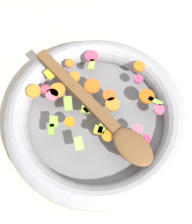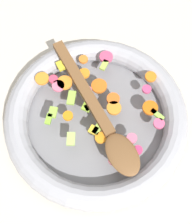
% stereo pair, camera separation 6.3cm
% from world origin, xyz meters
% --- Properties ---
extents(ground_plane, '(4.00, 4.00, 0.00)m').
position_xyz_m(ground_plane, '(0.00, 0.00, 0.00)').
color(ground_plane, beige).
extents(skillet, '(0.39, 0.39, 0.05)m').
position_xyz_m(skillet, '(0.00, 0.00, 0.02)').
color(skillet, slate).
rests_on(skillet, ground_plane).
extents(chopped_vegetables, '(0.28, 0.25, 0.01)m').
position_xyz_m(chopped_vegetables, '(-0.02, 0.02, 0.05)').
color(chopped_vegetables, orange).
rests_on(chopped_vegetables, skillet).
extents(wooden_spoon, '(0.32, 0.16, 0.01)m').
position_xyz_m(wooden_spoon, '(0.02, -0.01, 0.06)').
color(wooden_spoon, brown).
rests_on(wooden_spoon, chopped_vegetables).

